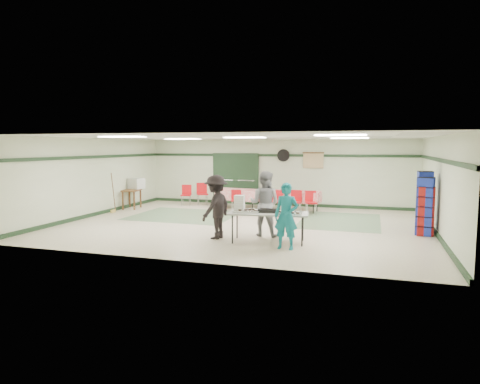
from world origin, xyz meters
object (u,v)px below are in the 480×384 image
(dining_table_a, at_px, (295,196))
(crate_stack_blue_a, at_px, (425,206))
(volunteer_teal, at_px, (286,216))
(chair_a, at_px, (296,200))
(broom, at_px, (113,192))
(crate_stack_red, at_px, (425,211))
(printer_table, at_px, (132,192))
(chair_loose_b, at_px, (186,193))
(crate_stack_blue_b, at_px, (424,202))
(volunteer_grey, at_px, (265,204))
(office_printer, at_px, (136,183))
(dining_table_b, at_px, (239,194))
(chair_b, at_px, (277,199))
(serving_table, at_px, (268,214))
(chair_c, at_px, (311,200))
(chair_loose_a, at_px, (202,192))
(volunteer_dark, at_px, (216,207))
(chair_d, at_px, (236,198))

(dining_table_a, relative_size, crate_stack_blue_a, 1.18)
(volunteer_teal, height_order, crate_stack_blue_a, crate_stack_blue_a)
(chair_a, xyz_separation_m, broom, (-6.40, -1.73, 0.23))
(crate_stack_red, bearing_deg, chair_a, 146.44)
(chair_a, bearing_deg, printer_table, -175.79)
(chair_loose_b, relative_size, crate_stack_blue_b, 0.48)
(crate_stack_blue_a, distance_m, crate_stack_blue_b, 0.28)
(volunteer_grey, distance_m, office_printer, 7.21)
(dining_table_b, relative_size, chair_a, 2.19)
(chair_b, bearing_deg, volunteer_teal, -82.70)
(chair_loose_b, bearing_deg, crate_stack_blue_b, -35.39)
(crate_stack_blue_b, bearing_deg, printer_table, 170.34)
(volunteer_teal, bearing_deg, serving_table, 138.56)
(dining_table_b, bearing_deg, chair_c, -1.56)
(volunteer_grey, relative_size, crate_stack_blue_a, 1.10)
(serving_table, height_order, volunteer_teal, volunteer_teal)
(chair_a, xyz_separation_m, office_printer, (-6.32, -0.27, 0.44))
(serving_table, bearing_deg, dining_table_a, 85.44)
(volunteer_grey, bearing_deg, chair_c, -94.23)
(dining_table_b, height_order, chair_b, chair_b)
(serving_table, height_order, crate_stack_red, crate_stack_red)
(serving_table, relative_size, printer_table, 2.16)
(chair_loose_a, relative_size, crate_stack_red, 0.68)
(chair_loose_a, height_order, chair_loose_b, chair_loose_a)
(chair_loose_a, xyz_separation_m, office_printer, (-2.26, -1.32, 0.39))
(dining_table_a, bearing_deg, chair_loose_b, -178.21)
(volunteer_grey, bearing_deg, office_printer, -25.74)
(dining_table_b, xyz_separation_m, chair_loose_a, (-1.73, 0.48, -0.00))
(broom, bearing_deg, chair_b, 29.69)
(printer_table, xyz_separation_m, office_printer, (-0.00, 0.36, 0.32))
(dining_table_a, distance_m, dining_table_b, 2.20)
(volunteer_dark, bearing_deg, printer_table, -116.49)
(dining_table_b, xyz_separation_m, crate_stack_blue_a, (6.31, -3.22, 0.23))
(printer_table, bearing_deg, volunteer_teal, -44.88)
(crate_stack_blue_b, height_order, broom, crate_stack_blue_b)
(chair_d, relative_size, crate_stack_blue_a, 0.50)
(volunteer_dark, distance_m, crate_stack_blue_b, 5.77)
(volunteer_teal, relative_size, chair_c, 1.87)
(dining_table_a, xyz_separation_m, office_printer, (-6.19, -0.84, 0.38))
(chair_b, height_order, chair_d, chair_b)
(chair_d, bearing_deg, crate_stack_red, -39.52)
(volunteer_grey, xyz_separation_m, volunteer_dark, (-1.14, -0.70, -0.04))
(volunteer_dark, height_order, crate_stack_blue_b, crate_stack_blue_b)
(crate_stack_blue_a, bearing_deg, chair_loose_a, 155.33)
(crate_stack_red, bearing_deg, office_printer, 167.02)
(volunteer_dark, height_order, chair_loose_a, volunteer_dark)
(dining_table_a, height_order, crate_stack_blue_a, crate_stack_blue_a)
(chair_a, bearing_deg, broom, -166.36)
(chair_b, distance_m, printer_table, 5.67)
(chair_loose_b, bearing_deg, chair_a, -25.21)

